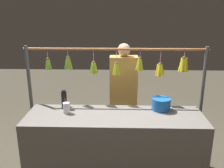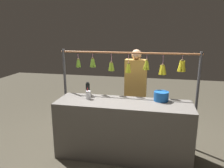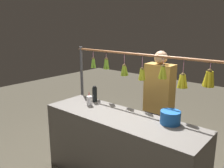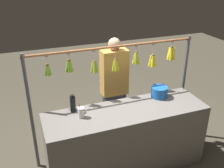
% 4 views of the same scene
% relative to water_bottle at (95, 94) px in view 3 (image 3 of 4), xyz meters
% --- Properties ---
extents(market_counter, '(2.10, 0.64, 0.91)m').
position_rel_water_bottle_xyz_m(market_counter, '(-0.64, 0.21, -0.57)').
color(market_counter, '#66605B').
rests_on(market_counter, ground).
extents(display_rack, '(2.35, 0.12, 1.66)m').
position_rel_water_bottle_xyz_m(display_rack, '(-0.72, -0.22, 0.20)').
color(display_rack, '#4C4C51').
rests_on(display_rack, ground).
extents(water_bottle, '(0.07, 0.07, 0.23)m').
position_rel_water_bottle_xyz_m(water_bottle, '(0.00, 0.00, 0.00)').
color(water_bottle, black).
rests_on(water_bottle, market_counter).
extents(blue_bucket, '(0.23, 0.23, 0.15)m').
position_rel_water_bottle_xyz_m(blue_bucket, '(-1.21, 0.03, -0.04)').
color(blue_bucket, '#1A59B1').
rests_on(blue_bucket, market_counter).
extents(drink_cup, '(0.08, 0.08, 0.18)m').
position_rel_water_bottle_xyz_m(drink_cup, '(-0.06, 0.17, -0.04)').
color(drink_cup, silver).
rests_on(drink_cup, market_counter).
extents(vendor_person, '(0.39, 0.21, 1.66)m').
position_rel_water_bottle_xyz_m(vendor_person, '(-0.75, -0.52, -0.20)').
color(vendor_person, '#2D2D38').
rests_on(vendor_person, ground).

